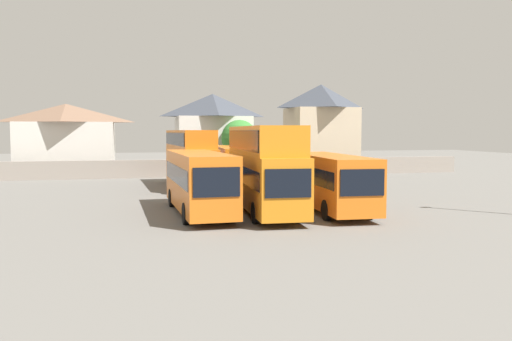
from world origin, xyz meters
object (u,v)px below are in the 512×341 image
Objects in this scene: house_terrace_centre at (213,132)px; house_terrace_right at (321,126)px; bus_4 at (190,155)px; bus_5 at (234,164)px; bus_3 at (330,179)px; bus_2 at (264,164)px; bus_1 at (199,179)px; bus_6 at (262,154)px; house_terrace_left at (67,139)px; tree_left_of_lot at (239,138)px.

house_terrace_right is at bearing 1.45° from house_terrace_centre.
bus_5 is (3.62, -0.42, -0.76)m from bus_4.
bus_4 is at bearing -153.12° from bus_3.
house_terrace_right is (17.53, 16.88, 2.56)m from bus_4.
house_terrace_centre is (1.57, 30.99, 1.76)m from bus_2.
bus_1 is 7.59m from bus_3.
house_terrace_centre reaches higher than bus_4.
bus_6 is at bearing 97.72° from bus_5.
bus_4 is at bearing -166.82° from bus_2.
bus_1 is 1.02× the size of bus_3.
house_terrace_right is (28.98, 1.59, 1.39)m from house_terrace_left.
bus_4 is at bearing -118.16° from tree_left_of_lot.
bus_5 reaches higher than bus_3.
bus_6 is (3.27, 14.16, -0.02)m from bus_2.
tree_left_of_lot is at bearing 174.16° from bus_2.
bus_5 is 1.10× the size of house_terrace_right.
bus_1 reaches higher than bus_3.
bus_4 is at bearing -136.07° from house_terrace_right.
bus_5 is at bearing 178.85° from bus_2.
house_terrace_centre is 0.87× the size of house_terrace_right.
house_terrace_centre reaches higher than bus_2.
bus_5 is at bearing -91.49° from bus_6.
tree_left_of_lot is at bearing 172.56° from bus_6.
house_terrace_centre is (5.29, 30.78, 2.56)m from bus_1.
house_terrace_right reaches higher than bus_3.
bus_6 is (6.99, 13.95, 0.78)m from bus_1.
house_terrace_centre reaches higher than bus_5.
bus_3 is 1.02× the size of house_terrace_left.
house_terrace_left is at bearing -146.68° from bus_4.
bus_4 reaches higher than bus_3.
tree_left_of_lot is at bearing 171.17° from bus_5.
house_terrace_left reaches higher than bus_2.
bus_4 is 1.36× the size of house_terrace_centre.
house_terrace_left reaches higher than tree_left_of_lot.
house_terrace_centre is 1.51× the size of tree_left_of_lot.
bus_1 is at bearing -31.48° from bus_6.
bus_1 is at bearing -91.93° from bus_3.
bus_3 is 16.30m from bus_4.
bus_2 is at bearing -115.23° from house_terrace_right.
bus_4 is 1.19× the size of house_terrace_left.
bus_5 is at bearing -165.39° from bus_3.
bus_3 is at bearing -90.01° from tree_left_of_lot.
bus_1 is 14.55m from bus_5.
house_terrace_left is 1.14× the size of house_terrace_centre.
bus_5 is (-2.99, 14.45, 0.04)m from bus_3.
house_terrace_left is 29.06m from house_terrace_right.
bus_6 is (2.42, 0.14, 0.84)m from bus_5.
bus_4 is 2.05× the size of tree_left_of_lot.
tree_left_of_lot reaches higher than bus_6.
tree_left_of_lot is at bearing -177.08° from bus_3.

